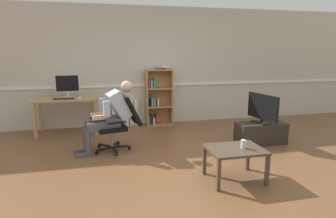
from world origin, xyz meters
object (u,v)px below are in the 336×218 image
computer_mouse (80,98)px  person_seated (109,114)px  imac_monitor (67,84)px  coffee_table (235,152)px  tv_screen (263,108)px  drinking_glass (243,144)px  computer_desk (67,103)px  keyboard (64,99)px  radiator (118,113)px  office_chair (120,121)px  tv_stand (261,133)px  bookshelf (157,98)px

computer_mouse → person_seated: (0.55, -1.15, -0.12)m
imac_monitor → coffee_table: bearing=-50.1°
tv_screen → drinking_glass: tv_screen is taller
computer_desk → imac_monitor: size_ratio=2.54×
keyboard → person_seated: bearing=-52.4°
computer_mouse → radiator: (0.78, 0.51, -0.48)m
computer_desk → coffee_table: (2.42, -2.79, -0.26)m
computer_desk → office_chair: (1.01, -1.23, -0.13)m
computer_mouse → tv_stand: (3.30, -1.39, -0.57)m
imac_monitor → tv_stand: 3.98m
office_chair → drinking_glass: (1.51, -1.58, -0.02)m
computer_desk → office_chair: bearing=-50.6°
imac_monitor → bookshelf: (1.94, 0.22, -0.39)m
keyboard → coffee_table: (2.46, -2.65, -0.38)m
bookshelf → tv_screen: bearing=-48.1°
bookshelf → coffee_table: (0.45, -3.08, -0.25)m
imac_monitor → tv_screen: 3.91m
coffee_table → computer_mouse: bearing=128.8°
computer_mouse → coffee_table: 3.44m
computer_desk → drinking_glass: bearing=-48.1°
person_seated → drinking_glass: (1.69, -1.54, -0.15)m
radiator → person_seated: 1.71m
computer_mouse → keyboard: bearing=-176.4°
bookshelf → coffee_table: size_ratio=1.88×
coffee_table → computer_desk: bearing=131.0°
imac_monitor → computer_mouse: imac_monitor is taller
computer_desk → radiator: computer_desk is taller
keyboard → coffee_table: keyboard is taller
person_seated → tv_screen: (2.75, -0.24, 0.03)m
keyboard → tv_stand: (3.62, -1.37, -0.57)m
imac_monitor → drinking_glass: imac_monitor is taller
tv_stand → drinking_glass: drinking_glass is taller
computer_desk → coffee_table: bearing=-49.0°
computer_mouse → tv_screen: 3.58m
computer_mouse → imac_monitor: bearing=141.9°
office_chair → tv_screen: 2.59m
radiator → tv_stand: size_ratio=0.99×
tv_screen → coffee_table: size_ratio=1.05×
office_chair → drinking_glass: size_ratio=8.35×
computer_mouse → coffee_table: (2.14, -2.67, -0.39)m
keyboard → coffee_table: bearing=-47.1°
imac_monitor → computer_desk: bearing=-112.1°
radiator → tv_screen: (2.53, -1.90, 0.39)m
keyboard → tv_screen: size_ratio=0.51×
bookshelf → radiator: size_ratio=1.50×
person_seated → drinking_glass: size_ratio=10.48×
imac_monitor → office_chair: 1.71m
tv_stand → tv_screen: tv_screen is taller
bookshelf → drinking_glass: bookshelf is taller
radiator → person_seated: (-0.22, -1.66, 0.36)m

